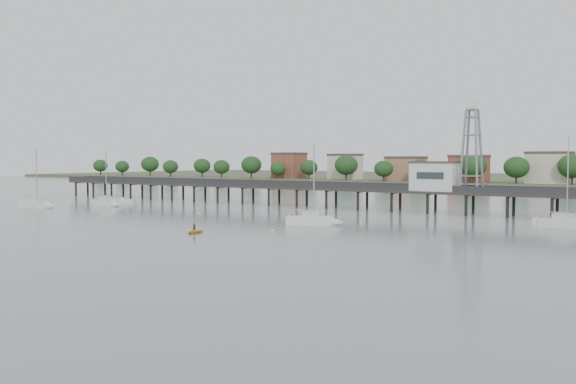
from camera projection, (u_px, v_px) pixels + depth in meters
name	position (u px, v px, depth m)	size (l,w,h in m)	color
ground_plane	(61.00, 238.00, 79.28)	(500.00, 500.00, 0.00)	slate
pier	(316.00, 188.00, 128.61)	(150.00, 5.00, 5.50)	#2D2823
pier_building	(435.00, 176.00, 114.41)	(8.40, 5.40, 5.30)	silver
lattice_tower	(472.00, 151.00, 110.53)	(3.20, 3.20, 15.50)	slate
sailboat_e	(574.00, 224.00, 89.42)	(8.51, 2.85, 13.87)	silver
sailboat_b	(109.00, 203.00, 131.23)	(7.12, 2.12, 11.86)	silver
sailboat_c	(319.00, 221.00, 94.04)	(7.82, 5.31, 12.64)	silver
sailboat_a	(40.00, 205.00, 126.10)	(7.61, 4.05, 12.17)	silver
white_tender	(126.00, 201.00, 139.71)	(4.13, 2.80, 1.48)	silver
yellow_dinghy	(194.00, 233.00, 83.92)	(1.99, 0.58, 2.79)	yellow
dinghy_occupant	(194.00, 233.00, 83.92)	(0.41, 1.12, 0.27)	black
mooring_buoys	(197.00, 217.00, 106.97)	(60.22, 16.77, 0.39)	beige
far_shore	(535.00, 179.00, 276.80)	(500.00, 170.00, 10.40)	#475133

